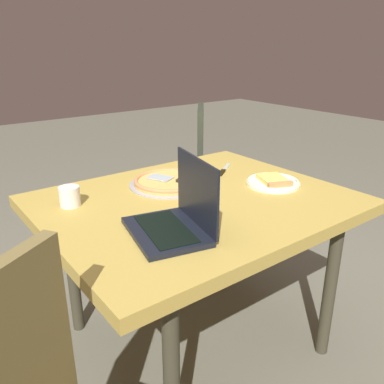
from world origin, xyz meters
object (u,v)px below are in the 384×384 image
dining_table (196,213)px  laptop (177,217)px  pizza_tray (169,182)px  drink_cup (70,196)px  pizza_plate (273,182)px  table_knife (223,170)px  chair_far (186,168)px

dining_table → laptop: laptop is taller
laptop → pizza_tray: size_ratio=0.98×
dining_table → drink_cup: bearing=151.8°
pizza_plate → dining_table: bearing=168.1°
pizza_plate → table_knife: pizza_plate is taller
table_knife → chair_far: chair_far is taller
dining_table → pizza_plate: pizza_plate is taller
dining_table → drink_cup: size_ratio=15.05×
drink_cup → chair_far: (1.03, 0.64, -0.24)m
pizza_plate → laptop: bearing=-168.7°
drink_cup → chair_far: size_ratio=0.09×
pizza_plate → pizza_tray: pizza_plate is taller
dining_table → pizza_plate: (0.38, -0.08, 0.08)m
pizza_plate → chair_far: 1.00m
chair_far → pizza_tray: bearing=-131.0°
pizza_tray → drink_cup: drink_cup is taller
table_knife → chair_far: 0.75m
pizza_plate → table_knife: size_ratio=1.32×
laptop → table_knife: size_ratio=1.93×
pizza_plate → chair_far: bearing=77.1°
laptop → table_knife: bearing=35.7°
dining_table → drink_cup: drink_cup is taller
laptop → pizza_plate: (0.61, 0.12, -0.04)m
pizza_plate → drink_cup: drink_cup is taller
pizza_plate → pizza_tray: 0.46m
laptop → pizza_plate: laptop is taller
chair_far → laptop: bearing=-127.6°
pizza_plate → table_knife: 0.29m
pizza_plate → drink_cup: (-0.81, 0.31, 0.03)m
dining_table → chair_far: chair_far is taller
laptop → chair_far: laptop is taller
pizza_plate → drink_cup: size_ratio=2.96×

